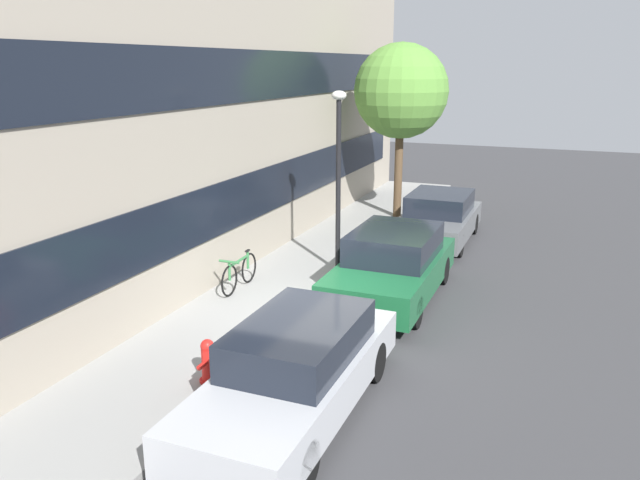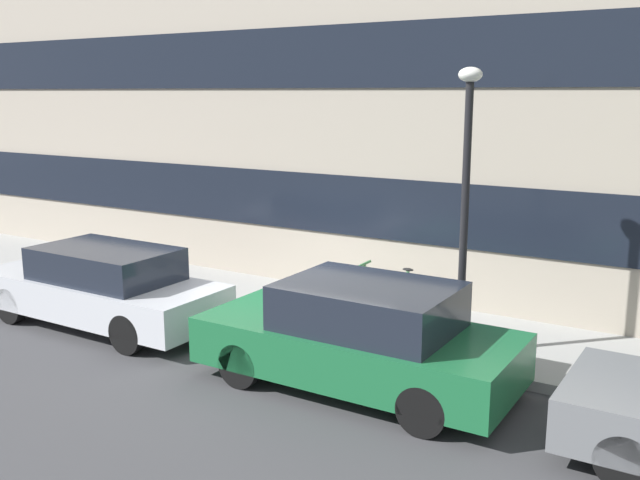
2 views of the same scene
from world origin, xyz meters
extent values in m
plane|color=#38383A|center=(0.00, 0.00, 0.00)|extent=(56.00, 56.00, 0.00)
cube|color=gray|center=(0.00, 1.24, 0.07)|extent=(28.00, 2.49, 0.15)
cube|color=gray|center=(0.00, 2.94, 4.04)|extent=(28.00, 0.90, 8.09)
cube|color=black|center=(0.00, 2.47, 1.78)|extent=(25.76, 0.04, 1.10)
cube|color=black|center=(0.00, 2.47, 4.45)|extent=(25.76, 0.04, 1.10)
cube|color=#B2B5BA|center=(-3.10, -1.05, 0.52)|extent=(4.44, 1.63, 0.59)
cube|color=black|center=(-2.92, -1.05, 1.08)|extent=(2.31, 1.43, 0.52)
cylinder|color=black|center=(-4.48, -1.77, 0.31)|extent=(0.61, 0.18, 0.61)
cylinder|color=black|center=(-4.48, -0.33, 0.31)|extent=(0.61, 0.18, 0.61)
cylinder|color=black|center=(-1.73, -1.77, 0.31)|extent=(0.61, 0.18, 0.61)
cylinder|color=black|center=(-1.73, -0.33, 0.31)|extent=(0.61, 0.18, 0.61)
cube|color=#195B33|center=(1.75, -1.05, 0.54)|extent=(4.19, 1.82, 0.62)
cube|color=black|center=(1.92, -1.05, 1.14)|extent=(2.18, 1.60, 0.58)
cylinder|color=black|center=(0.45, -1.87, 0.30)|extent=(0.61, 0.18, 0.61)
cylinder|color=black|center=(0.45, -0.23, 0.30)|extent=(0.61, 0.18, 0.61)
cylinder|color=black|center=(3.05, -1.87, 0.30)|extent=(0.61, 0.18, 0.61)
cylinder|color=black|center=(3.05, -0.23, 0.30)|extent=(0.61, 0.18, 0.61)
cube|color=slate|center=(6.38, -1.05, 0.51)|extent=(3.89, 1.77, 0.58)
cube|color=black|center=(6.54, -1.05, 1.06)|extent=(2.03, 1.56, 0.53)
cylinder|color=black|center=(5.18, -1.85, 0.29)|extent=(0.58, 0.18, 0.58)
cylinder|color=black|center=(5.18, -0.25, 0.29)|extent=(0.58, 0.18, 0.58)
cylinder|color=black|center=(7.59, -1.85, 0.29)|extent=(0.58, 0.18, 0.58)
cylinder|color=black|center=(7.59, -0.25, 0.29)|extent=(0.58, 0.18, 0.58)
cylinder|color=red|center=(-2.96, 0.42, 0.17)|extent=(0.28, 0.28, 0.04)
cylinder|color=red|center=(-2.96, 0.42, 0.43)|extent=(0.19, 0.19, 0.49)
sphere|color=red|center=(-2.96, 0.42, 0.72)|extent=(0.20, 0.20, 0.20)
cylinder|color=red|center=(-3.13, 0.42, 0.48)|extent=(0.15, 0.08, 0.08)
cylinder|color=red|center=(-2.78, 0.42, 0.48)|extent=(0.15, 0.08, 0.08)
torus|color=black|center=(0.27, 1.92, 0.47)|extent=(0.65, 0.06, 0.65)
torus|color=black|center=(1.15, 1.94, 0.47)|extent=(0.65, 0.06, 0.65)
cylinder|color=#33723F|center=(0.71, 1.93, 0.76)|extent=(0.84, 0.08, 0.06)
cylinder|color=#33723F|center=(1.10, 1.94, 0.66)|extent=(0.06, 0.06, 0.37)
cylinder|color=#33723F|center=(0.28, 1.92, 0.66)|extent=(0.06, 0.06, 0.37)
ellipsoid|color=black|center=(1.10, 1.94, 0.87)|extent=(0.20, 0.09, 0.05)
cylinder|color=#33723F|center=(0.28, 1.92, 0.87)|extent=(0.06, 0.44, 0.05)
cylinder|color=brown|center=(8.21, 0.58, 1.66)|extent=(0.24, 0.24, 3.02)
sphere|color=#568C38|center=(8.21, 0.58, 3.93)|extent=(2.77, 2.77, 2.77)
cylinder|color=black|center=(2.61, 0.45, 2.05)|extent=(0.11, 0.11, 3.80)
ellipsoid|color=silver|center=(2.61, 0.45, 4.05)|extent=(0.32, 0.32, 0.20)
camera|label=1|loc=(-10.07, -4.24, 4.69)|focal=35.00mm
camera|label=2|loc=(5.98, -8.84, 3.83)|focal=40.00mm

